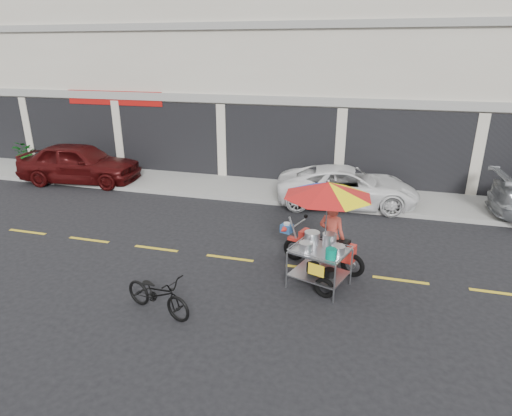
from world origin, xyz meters
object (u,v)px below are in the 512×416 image
(maroon_sedan, at_px, (80,163))
(food_vendor_rig, at_px, (327,216))
(white_pickup, at_px, (347,186))
(near_bicycle, at_px, (158,294))

(maroon_sedan, bearing_deg, food_vendor_rig, -122.95)
(white_pickup, height_order, near_bicycle, white_pickup)
(maroon_sedan, height_order, near_bicycle, maroon_sedan)
(white_pickup, bearing_deg, food_vendor_rig, 171.45)
(white_pickup, bearing_deg, near_bicycle, 149.95)
(maroon_sedan, bearing_deg, near_bicycle, -141.90)
(near_bicycle, relative_size, food_vendor_rig, 0.66)
(maroon_sedan, distance_m, food_vendor_rig, 11.08)
(maroon_sedan, height_order, food_vendor_rig, food_vendor_rig)
(near_bicycle, distance_m, food_vendor_rig, 3.79)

